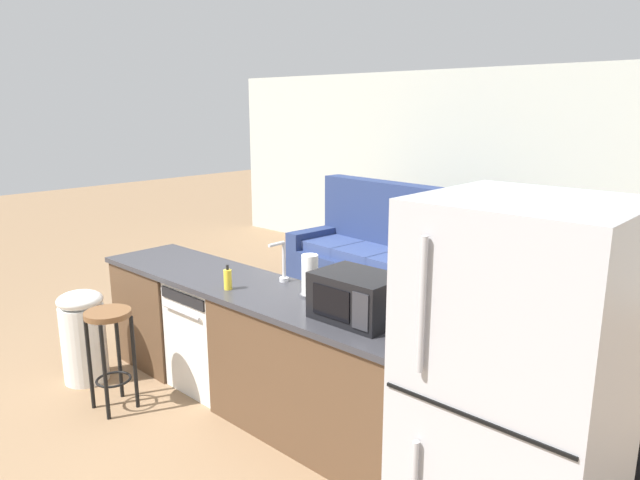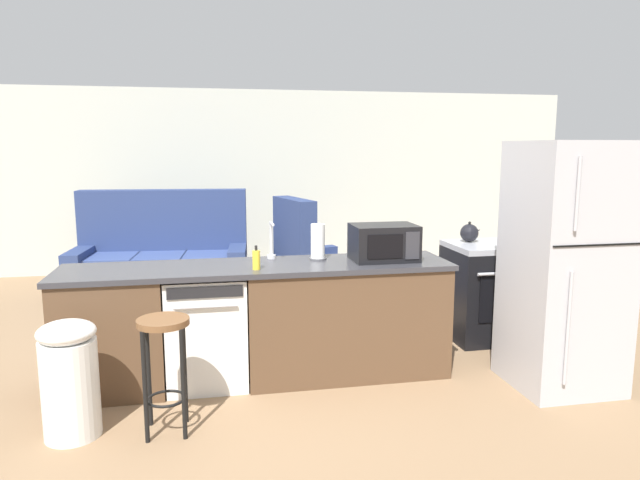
% 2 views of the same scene
% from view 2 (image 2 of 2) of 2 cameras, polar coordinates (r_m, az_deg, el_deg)
% --- Properties ---
extents(ground_plane, '(24.00, 24.00, 0.00)m').
position_cam_2_polar(ground_plane, '(4.59, -7.88, -13.62)').
color(ground_plane, '#896B4C').
extents(wall_back, '(10.00, 0.06, 2.60)m').
position_cam_2_polar(wall_back, '(8.45, -7.72, 5.92)').
color(wall_back, beige).
rests_on(wall_back, ground_plane).
extents(kitchen_counter, '(2.94, 0.66, 0.90)m').
position_cam_2_polar(kitchen_counter, '(4.46, -4.90, -8.49)').
color(kitchen_counter, brown).
rests_on(kitchen_counter, ground_plane).
extents(dishwasher, '(0.58, 0.61, 0.84)m').
position_cam_2_polar(dishwasher, '(4.44, -11.26, -8.72)').
color(dishwasher, white).
rests_on(dishwasher, ground_plane).
extents(stove_range, '(0.76, 0.68, 0.90)m').
position_cam_2_polar(stove_range, '(5.58, 16.61, -4.89)').
color(stove_range, black).
rests_on(stove_range, ground_plane).
extents(refrigerator, '(0.72, 0.73, 1.82)m').
position_cam_2_polar(refrigerator, '(4.56, 23.27, -2.44)').
color(refrigerator, '#B7B7BC').
rests_on(refrigerator, ground_plane).
extents(microwave, '(0.50, 0.37, 0.28)m').
position_cam_2_polar(microwave, '(4.49, 6.40, -0.24)').
color(microwave, black).
rests_on(microwave, kitchen_counter).
extents(sink_faucet, '(0.07, 0.17, 0.30)m').
position_cam_2_polar(sink_faucet, '(4.52, -4.88, -0.26)').
color(sink_faucet, silver).
rests_on(sink_faucet, kitchen_counter).
extents(paper_towel_roll, '(0.14, 0.14, 0.28)m').
position_cam_2_polar(paper_towel_roll, '(4.49, -0.22, -0.22)').
color(paper_towel_roll, '#4C4C51').
rests_on(paper_towel_roll, kitchen_counter).
extents(soap_bottle, '(0.06, 0.06, 0.18)m').
position_cam_2_polar(soap_bottle, '(4.15, -6.39, -1.96)').
color(soap_bottle, yellow).
rests_on(soap_bottle, kitchen_counter).
extents(kettle, '(0.21, 0.17, 0.19)m').
position_cam_2_polar(kettle, '(5.51, 14.71, 0.70)').
color(kettle, black).
rests_on(kettle, stove_range).
extents(bar_stool, '(0.32, 0.32, 0.74)m').
position_cam_2_polar(bar_stool, '(3.71, -15.31, -10.62)').
color(bar_stool, brown).
rests_on(bar_stool, ground_plane).
extents(trash_bin, '(0.35, 0.35, 0.74)m').
position_cam_2_polar(trash_bin, '(3.91, -23.75, -12.51)').
color(trash_bin, white).
rests_on(trash_bin, ground_plane).
extents(couch, '(2.07, 1.08, 1.27)m').
position_cam_2_polar(couch, '(7.10, -15.46, -2.33)').
color(couch, navy).
rests_on(couch, ground_plane).
extents(armchair, '(0.98, 1.02, 1.20)m').
position_cam_2_polar(armchair, '(6.73, -0.99, -2.99)').
color(armchair, navy).
rests_on(armchair, ground_plane).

